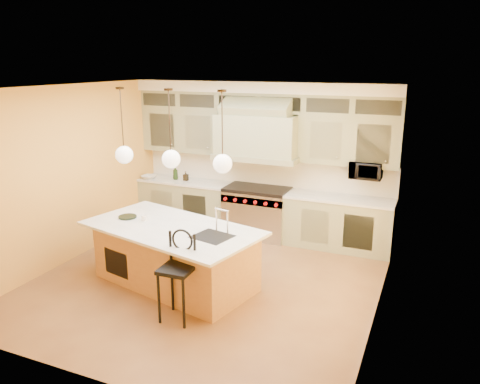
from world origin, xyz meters
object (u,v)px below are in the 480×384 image
at_px(range, 257,212).
at_px(counter_stool, 178,270).
at_px(kitchen_island, 175,255).
at_px(microwave, 366,170).

xyz_separation_m(range, counter_stool, (0.15, -3.20, 0.19)).
bearing_deg(range, counter_stool, -87.35).
relative_size(kitchen_island, counter_stool, 2.41).
relative_size(range, microwave, 2.21).
bearing_deg(microwave, range, -176.88).
bearing_deg(kitchen_island, counter_stool, -43.55).
height_order(range, counter_stool, counter_stool).
relative_size(counter_stool, microwave, 2.18).
bearing_deg(range, kitchen_island, -99.46).
xyz_separation_m(range, microwave, (1.95, 0.11, 0.96)).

